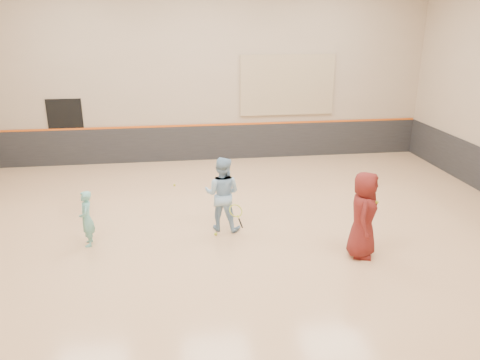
{
  "coord_description": "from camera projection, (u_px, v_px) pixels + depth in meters",
  "views": [
    {
      "loc": [
        -0.99,
        -9.53,
        4.63
      ],
      "look_at": [
        0.41,
        0.4,
        1.15
      ],
      "focal_mm": 35.0,
      "sensor_mm": 36.0,
      "label": 1
    }
  ],
  "objects": [
    {
      "name": "girl",
      "position": [
        87.0,
        219.0,
        9.9
      ],
      "size": [
        0.34,
        0.47,
        1.22
      ],
      "primitive_type": "imported",
      "rotation": [
        0.0,
        0.0,
        -1.47
      ],
      "color": "#6AB9B1",
      "rests_on": "floor"
    },
    {
      "name": "young_man",
      "position": [
        363.0,
        215.0,
        9.37
      ],
      "size": [
        0.88,
        1.04,
        1.8
      ],
      "primitive_type": "imported",
      "rotation": [
        0.0,
        0.0,
        1.16
      ],
      "color": "maroon",
      "rests_on": "floor"
    },
    {
      "name": "ball_in_hand",
      "position": [
        377.0,
        202.0,
        9.19
      ],
      "size": [
        0.07,
        0.07,
        0.07
      ],
      "primitive_type": "sphere",
      "color": "yellow",
      "rests_on": "young_man"
    },
    {
      "name": "instructor",
      "position": [
        222.0,
        194.0,
        10.59
      ],
      "size": [
        1.01,
        0.91,
        1.73
      ],
      "primitive_type": "imported",
      "rotation": [
        0.0,
        0.0,
        2.78
      ],
      "color": "#8CB6D8",
      "rests_on": "floor"
    },
    {
      "name": "ball_under_racket",
      "position": [
        216.0,
        234.0,
        10.52
      ],
      "size": [
        0.07,
        0.07,
        0.07
      ],
      "primitive_type": "sphere",
      "color": "#C6DA32",
      "rests_on": "floor"
    },
    {
      "name": "wainscot_back",
      "position": [
        205.0,
        143.0,
        15.95
      ],
      "size": [
        14.9,
        0.04,
        1.2
      ],
      "primitive_type": "cube",
      "color": "#232326",
      "rests_on": "floor"
    },
    {
      "name": "acoustic_panel",
      "position": [
        287.0,
        85.0,
        15.68
      ],
      "size": [
        3.2,
        0.08,
        2.0
      ],
      "primitive_type": "cube",
      "color": "tan",
      "rests_on": "wall_back"
    },
    {
      "name": "room",
      "position": [
        224.0,
        201.0,
        10.3
      ],
      "size": [
        15.04,
        12.04,
        6.22
      ],
      "color": "tan",
      "rests_on": "ground"
    },
    {
      "name": "doorway",
      "position": [
        67.0,
        133.0,
        15.21
      ],
      "size": [
        1.1,
        0.05,
        2.2
      ],
      "primitive_type": "cube",
      "color": "black",
      "rests_on": "floor"
    },
    {
      "name": "ball_beside_spare",
      "position": [
        174.0,
        185.0,
        13.6
      ],
      "size": [
        0.07,
        0.07,
        0.07
      ],
      "primitive_type": "sphere",
      "color": "gold",
      "rests_on": "floor"
    },
    {
      "name": "accent_stripe",
      "position": [
        205.0,
        125.0,
        15.74
      ],
      "size": [
        14.9,
        0.03,
        0.06
      ],
      "primitive_type": "cube",
      "color": "#D85914",
      "rests_on": "wall_back"
    },
    {
      "name": "spare_racket",
      "position": [
        219.0,
        186.0,
        13.54
      ],
      "size": [
        0.64,
        0.64,
        0.04
      ],
      "primitive_type": null,
      "color": "yellow",
      "rests_on": "floor"
    },
    {
      "name": "held_racket",
      "position": [
        236.0,
        211.0,
        10.32
      ],
      "size": [
        0.52,
        0.52,
        0.52
      ],
      "primitive_type": null,
      "color": "#ABBB29",
      "rests_on": "instructor"
    }
  ]
}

